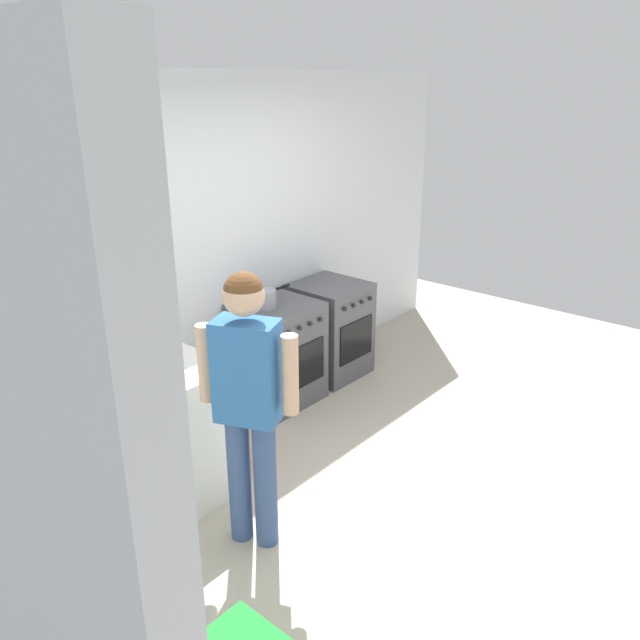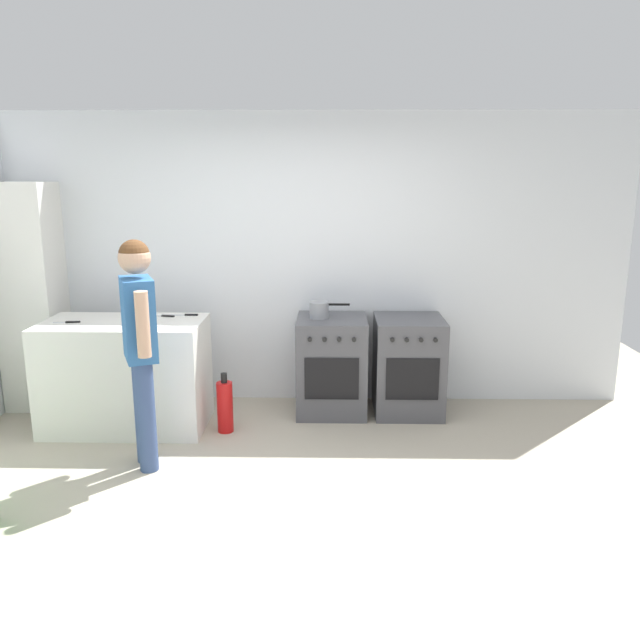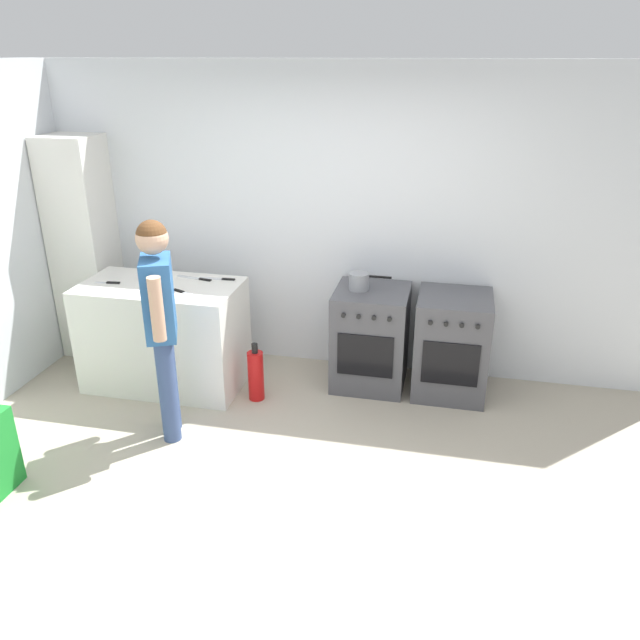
% 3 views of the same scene
% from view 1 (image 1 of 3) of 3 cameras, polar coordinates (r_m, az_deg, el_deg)
% --- Properties ---
extents(ground_plane, '(8.00, 8.00, 0.00)m').
position_cam_1_polar(ground_plane, '(4.28, 8.60, -15.30)').
color(ground_plane, '#ADA38E').
extents(back_wall, '(6.00, 0.10, 2.60)m').
position_cam_1_polar(back_wall, '(4.90, -10.19, 6.35)').
color(back_wall, silver).
rests_on(back_wall, ground).
extents(counter_unit, '(1.30, 0.70, 0.90)m').
position_cam_1_polar(counter_unit, '(3.96, -17.62, -11.63)').
color(counter_unit, silver).
rests_on(counter_unit, ground).
extents(oven_left, '(0.60, 0.62, 0.85)m').
position_cam_1_polar(oven_left, '(5.15, -3.92, -2.94)').
color(oven_left, '#4C4C51').
rests_on(oven_left, ground).
extents(oven_right, '(0.59, 0.62, 0.85)m').
position_cam_1_polar(oven_right, '(5.61, 0.88, -0.82)').
color(oven_right, '#4C4C51').
rests_on(oven_right, ground).
extents(pot, '(0.35, 0.17, 0.14)m').
position_cam_1_polar(pot, '(4.90, -4.94, 1.97)').
color(pot, gray).
rests_on(pot, oven_left).
extents(knife_carving, '(0.33, 0.10, 0.01)m').
position_cam_1_polar(knife_carving, '(4.00, -17.12, -3.75)').
color(knife_carving, silver).
rests_on(knife_carving, counter_unit).
extents(knife_bread, '(0.33, 0.17, 0.01)m').
position_cam_1_polar(knife_bread, '(3.78, -13.08, -4.88)').
color(knife_bread, silver).
rests_on(knife_bread, counter_unit).
extents(knife_paring, '(0.21, 0.05, 0.01)m').
position_cam_1_polar(knife_paring, '(3.53, -23.64, -8.10)').
color(knife_paring, silver).
rests_on(knife_paring, counter_unit).
extents(knife_chef, '(0.31, 0.04, 0.01)m').
position_cam_1_polar(knife_chef, '(4.12, -15.10, -2.81)').
color(knife_chef, silver).
rests_on(knife_chef, counter_unit).
extents(person, '(0.32, 0.53, 1.64)m').
position_cam_1_polar(person, '(3.37, -6.60, -6.39)').
color(person, '#384C7A').
rests_on(person, ground).
extents(fire_extinguisher, '(0.13, 0.13, 0.50)m').
position_cam_1_polar(fire_extinguisher, '(4.41, -7.37, -10.58)').
color(fire_extinguisher, red).
rests_on(fire_extinguisher, ground).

